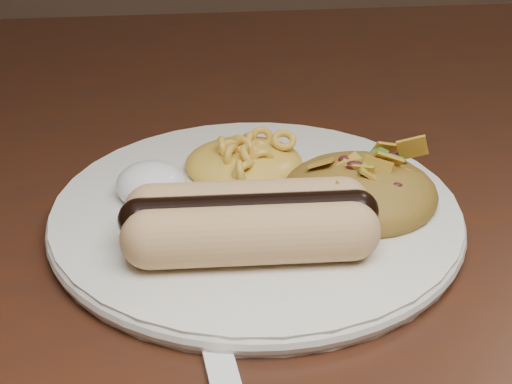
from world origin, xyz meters
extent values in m
cube|color=#37170A|center=(0.00, 0.00, 0.73)|extent=(1.60, 0.90, 0.04)
cylinder|color=silver|center=(-0.09, -0.03, 0.76)|extent=(0.29, 0.29, 0.01)
cylinder|color=tan|center=(-0.10, -0.09, 0.78)|extent=(0.11, 0.04, 0.03)
cylinder|color=tan|center=(-0.10, -0.06, 0.78)|extent=(0.11, 0.04, 0.03)
cylinder|color=black|center=(-0.10, -0.08, 0.78)|extent=(0.13, 0.03, 0.03)
ellipsoid|color=yellow|center=(-0.09, 0.02, 0.78)|extent=(0.10, 0.09, 0.03)
ellipsoid|color=white|center=(-0.15, -0.01, 0.78)|extent=(0.06, 0.06, 0.03)
ellipsoid|color=#C1551D|center=(-0.02, -0.03, 0.78)|extent=(0.10, 0.10, 0.04)
camera|label=1|loc=(-0.13, -0.46, 1.02)|focal=55.00mm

